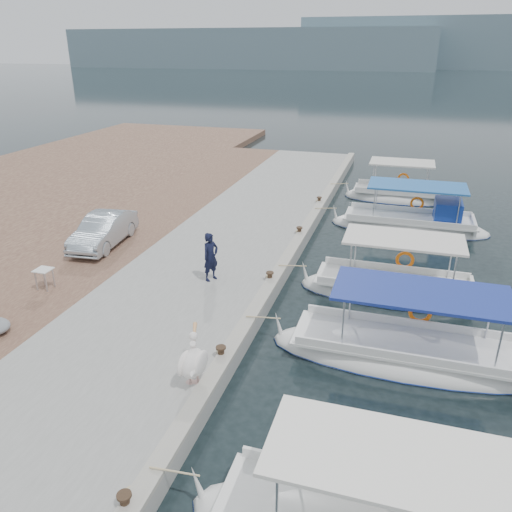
{
  "coord_description": "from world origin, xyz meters",
  "views": [
    {
      "loc": [
        3.85,
        -14.14,
        8.32
      ],
      "look_at": [
        -1.0,
        1.93,
        1.2
      ],
      "focal_mm": 35.0,
      "sensor_mm": 36.0,
      "label": 1
    }
  ],
  "objects_px": {
    "fishing_caique_e": "(396,197)",
    "pelican": "(193,361)",
    "fishing_caique_d": "(411,226)",
    "fishing_caique_b": "(405,356)",
    "fisherman": "(211,257)",
    "parked_car": "(103,230)",
    "fishing_caique_c": "(393,292)"
  },
  "relations": [
    {
      "from": "fisherman",
      "to": "fishing_caique_e",
      "type": "bearing_deg",
      "value": 5.01
    },
    {
      "from": "fishing_caique_c",
      "to": "parked_car",
      "type": "bearing_deg",
      "value": 178.76
    },
    {
      "from": "fishing_caique_b",
      "to": "fishing_caique_c",
      "type": "relative_size",
      "value": 1.16
    },
    {
      "from": "fishing_caique_e",
      "to": "pelican",
      "type": "xyz_separation_m",
      "value": [
        -4.16,
        -19.81,
        1.0
      ]
    },
    {
      "from": "parked_car",
      "to": "fishing_caique_d",
      "type": "bearing_deg",
      "value": 24.41
    },
    {
      "from": "fishing_caique_e",
      "to": "fisherman",
      "type": "height_order",
      "value": "fisherman"
    },
    {
      "from": "fishing_caique_b",
      "to": "pelican",
      "type": "distance_m",
      "value": 6.14
    },
    {
      "from": "fishing_caique_d",
      "to": "fisherman",
      "type": "xyz_separation_m",
      "value": [
        -6.84,
        -9.06,
        1.2
      ]
    },
    {
      "from": "pelican",
      "to": "fishing_caique_d",
      "type": "bearing_deg",
      "value": 71.05
    },
    {
      "from": "fishing_caique_c",
      "to": "parked_car",
      "type": "xyz_separation_m",
      "value": [
        -11.91,
        0.26,
        1.03
      ]
    },
    {
      "from": "fishing_caique_c",
      "to": "fishing_caique_d",
      "type": "distance_m",
      "value": 7.47
    },
    {
      "from": "fishing_caique_b",
      "to": "fisherman",
      "type": "distance_m",
      "value": 7.39
    },
    {
      "from": "fisherman",
      "to": "parked_car",
      "type": "distance_m",
      "value": 5.88
    },
    {
      "from": "fishing_caique_e",
      "to": "fisherman",
      "type": "distance_m",
      "value": 15.37
    },
    {
      "from": "fishing_caique_e",
      "to": "pelican",
      "type": "distance_m",
      "value": 20.27
    },
    {
      "from": "fishing_caique_b",
      "to": "fishing_caique_d",
      "type": "xyz_separation_m",
      "value": [
        -0.03,
        11.47,
        0.06
      ]
    },
    {
      "from": "fishing_caique_e",
      "to": "parked_car",
      "type": "bearing_deg",
      "value": -133.18
    },
    {
      "from": "pelican",
      "to": "fisherman",
      "type": "bearing_deg",
      "value": 107.34
    },
    {
      "from": "fishing_caique_e",
      "to": "pelican",
      "type": "height_order",
      "value": "fishing_caique_e"
    },
    {
      "from": "pelican",
      "to": "fishing_caique_e",
      "type": "bearing_deg",
      "value": 78.15
    },
    {
      "from": "fishing_caique_b",
      "to": "fishing_caique_c",
      "type": "xyz_separation_m",
      "value": [
        -0.53,
        4.01,
        0.0
      ]
    },
    {
      "from": "pelican",
      "to": "parked_car",
      "type": "bearing_deg",
      "value": 134.2
    },
    {
      "from": "fishing_caique_b",
      "to": "fishing_caique_e",
      "type": "distance_m",
      "value": 16.56
    },
    {
      "from": "fishing_caique_d",
      "to": "fishing_caique_e",
      "type": "height_order",
      "value": "same"
    },
    {
      "from": "fishing_caique_c",
      "to": "fisherman",
      "type": "xyz_separation_m",
      "value": [
        -6.34,
        -1.6,
        1.26
      ]
    },
    {
      "from": "fishing_caique_d",
      "to": "parked_car",
      "type": "relative_size",
      "value": 1.88
    },
    {
      "from": "fishing_caique_d",
      "to": "parked_car",
      "type": "bearing_deg",
      "value": -149.89
    },
    {
      "from": "fisherman",
      "to": "parked_car",
      "type": "height_order",
      "value": "fisherman"
    },
    {
      "from": "fishing_caique_d",
      "to": "fishing_caique_e",
      "type": "distance_m",
      "value": 5.14
    },
    {
      "from": "fishing_caique_c",
      "to": "parked_car",
      "type": "distance_m",
      "value": 11.95
    },
    {
      "from": "fishing_caique_c",
      "to": "pelican",
      "type": "relative_size",
      "value": 4.29
    },
    {
      "from": "fishing_caique_d",
      "to": "fisherman",
      "type": "height_order",
      "value": "fisherman"
    }
  ]
}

